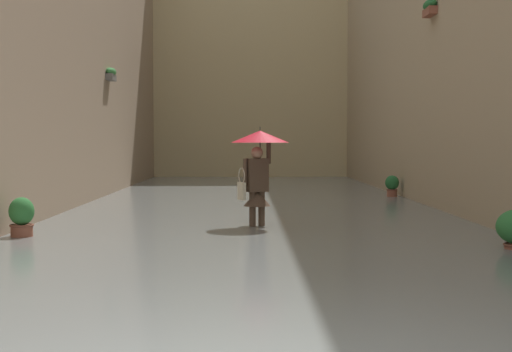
% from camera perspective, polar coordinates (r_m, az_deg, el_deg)
% --- Properties ---
extents(ground_plane, '(68.87, 68.87, 0.00)m').
position_cam_1_polar(ground_plane, '(18.84, -0.18, -2.63)').
color(ground_plane, '#605B56').
extents(flood_water, '(9.17, 33.55, 0.18)m').
position_cam_1_polar(flood_water, '(18.83, -0.18, -2.35)').
color(flood_water, slate).
rests_on(flood_water, ground_plane).
extents(building_facade_right, '(2.04, 31.55, 10.24)m').
position_cam_1_polar(building_facade_right, '(19.67, -15.54, 12.47)').
color(building_facade_right, gray).
rests_on(building_facade_right, ground_plane).
extents(building_facade_far, '(11.97, 1.80, 11.61)m').
position_cam_1_polar(building_facade_far, '(33.67, -0.43, 9.61)').
color(building_facade_far, tan).
rests_on(building_facade_far, ground_plane).
extents(person_wading, '(1.06, 1.06, 2.00)m').
position_cam_1_polar(person_wading, '(13.74, 0.20, 1.37)').
color(person_wading, black).
rests_on(person_wading, ground_plane).
extents(potted_plant_near_right, '(0.41, 0.41, 0.82)m').
position_cam_1_polar(potted_plant_near_right, '(12.88, -17.34, -3.26)').
color(potted_plant_near_right, brown).
rests_on(potted_plant_near_right, ground_plane).
extents(potted_plant_near_left, '(0.39, 0.39, 0.78)m').
position_cam_1_polar(potted_plant_near_left, '(21.37, 10.28, -0.85)').
color(potted_plant_near_left, brown).
rests_on(potted_plant_near_left, ground_plane).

